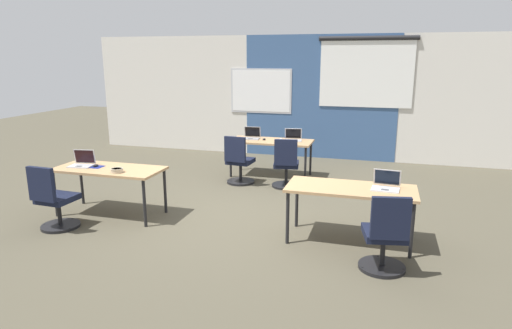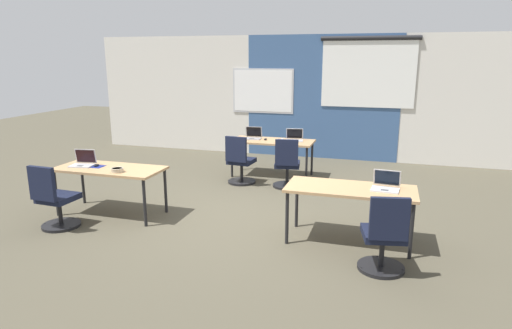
{
  "view_description": "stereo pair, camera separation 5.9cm",
  "coord_description": "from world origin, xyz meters",
  "px_view_note": "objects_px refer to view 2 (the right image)",
  "views": [
    {
      "loc": [
        2.08,
        -5.99,
        2.31
      ],
      "look_at": [
        0.42,
        -0.3,
        0.85
      ],
      "focal_mm": 30.78,
      "sensor_mm": 36.0,
      "label": 1
    },
    {
      "loc": [
        2.14,
        -5.97,
        2.31
      ],
      "look_at": [
        0.42,
        -0.3,
        0.85
      ],
      "focal_mm": 30.78,
      "sensor_mm": 36.0,
      "label": 2
    }
  ],
  "objects_px": {
    "mouse_far_left": "(265,139)",
    "chair_near_left_end": "(55,202)",
    "laptop_near_left_end": "(83,162)",
    "chair_far_left": "(240,164)",
    "laptop_near_right_end": "(386,185)",
    "desk_far_center": "(272,143)",
    "chair_far_right": "(287,168)",
    "mouse_far_right": "(282,139)",
    "laptop_far_left": "(253,136)",
    "desk_near_right": "(350,192)",
    "desk_near_left": "(110,172)",
    "mouse_near_left_end": "(96,165)",
    "laptop_far_right": "(294,138)",
    "chair_near_right_end": "(384,240)",
    "snack_bowl": "(117,170)"
  },
  "relations": [
    {
      "from": "mouse_far_right",
      "to": "chair_far_left",
      "type": "height_order",
      "value": "chair_far_left"
    },
    {
      "from": "desk_far_center",
      "to": "chair_far_left",
      "type": "distance_m",
      "value": 0.87
    },
    {
      "from": "chair_far_left",
      "to": "laptop_near_left_end",
      "type": "bearing_deg",
      "value": 54.57
    },
    {
      "from": "desk_near_right",
      "to": "mouse_far_left",
      "type": "bearing_deg",
      "value": 124.12
    },
    {
      "from": "desk_far_center",
      "to": "laptop_near_left_end",
      "type": "xyz_separation_m",
      "value": [
        -2.2,
        -2.8,
        0.11
      ]
    },
    {
      "from": "desk_near_right",
      "to": "chair_near_left_end",
      "type": "relative_size",
      "value": 1.74
    },
    {
      "from": "desk_near_left",
      "to": "desk_far_center",
      "type": "xyz_separation_m",
      "value": [
        1.75,
        2.8,
        0.0
      ]
    },
    {
      "from": "laptop_near_right_end",
      "to": "chair_near_right_end",
      "type": "xyz_separation_m",
      "value": [
        0.02,
        -0.79,
        -0.39
      ]
    },
    {
      "from": "desk_near_right",
      "to": "chair_far_right",
      "type": "relative_size",
      "value": 1.74
    },
    {
      "from": "mouse_near_left_end",
      "to": "chair_far_right",
      "type": "relative_size",
      "value": 0.12
    },
    {
      "from": "laptop_near_left_end",
      "to": "chair_far_left",
      "type": "height_order",
      "value": "laptop_near_left_end"
    },
    {
      "from": "desk_near_right",
      "to": "laptop_far_left",
      "type": "height_order",
      "value": "laptop_far_left"
    },
    {
      "from": "laptop_near_right_end",
      "to": "mouse_far_left",
      "type": "relative_size",
      "value": 3.52
    },
    {
      "from": "desk_far_center",
      "to": "mouse_near_left_end",
      "type": "relative_size",
      "value": 15.11
    },
    {
      "from": "mouse_far_right",
      "to": "laptop_far_left",
      "type": "bearing_deg",
      "value": -179.45
    },
    {
      "from": "chair_far_right",
      "to": "chair_far_left",
      "type": "height_order",
      "value": "same"
    },
    {
      "from": "mouse_near_left_end",
      "to": "mouse_far_right",
      "type": "height_order",
      "value": "same"
    },
    {
      "from": "desk_near_right",
      "to": "chair_near_left_end",
      "type": "bearing_deg",
      "value": -169.49
    },
    {
      "from": "mouse_near_left_end",
      "to": "chair_near_left_end",
      "type": "bearing_deg",
      "value": -103.15
    },
    {
      "from": "mouse_near_left_end",
      "to": "chair_far_right",
      "type": "bearing_deg",
      "value": 40.62
    },
    {
      "from": "mouse_far_left",
      "to": "chair_near_left_end",
      "type": "bearing_deg",
      "value": -119.7
    },
    {
      "from": "desk_near_right",
      "to": "mouse_far_left",
      "type": "height_order",
      "value": "mouse_far_left"
    },
    {
      "from": "chair_far_right",
      "to": "laptop_far_left",
      "type": "xyz_separation_m",
      "value": [
        -0.88,
        0.77,
        0.39
      ]
    },
    {
      "from": "desk_near_left",
      "to": "snack_bowl",
      "type": "bearing_deg",
      "value": -35.61
    },
    {
      "from": "mouse_near_left_end",
      "to": "desk_near_left",
      "type": "bearing_deg",
      "value": -0.41
    },
    {
      "from": "laptop_near_right_end",
      "to": "mouse_far_left",
      "type": "distance_m",
      "value": 3.58
    },
    {
      "from": "chair_near_left_end",
      "to": "laptop_far_left",
      "type": "distance_m",
      "value": 4.0
    },
    {
      "from": "desk_near_left",
      "to": "laptop_near_left_end",
      "type": "bearing_deg",
      "value": -179.84
    },
    {
      "from": "chair_far_left",
      "to": "snack_bowl",
      "type": "relative_size",
      "value": 5.18
    },
    {
      "from": "snack_bowl",
      "to": "desk_far_center",
      "type": "bearing_deg",
      "value": 63.59
    },
    {
      "from": "desk_far_center",
      "to": "chair_far_right",
      "type": "bearing_deg",
      "value": -56.94
    },
    {
      "from": "desk_far_center",
      "to": "laptop_far_right",
      "type": "bearing_deg",
      "value": 12.82
    },
    {
      "from": "mouse_near_left_end",
      "to": "chair_far_left",
      "type": "relative_size",
      "value": 0.12
    },
    {
      "from": "laptop_far_right",
      "to": "snack_bowl",
      "type": "distance_m",
      "value": 3.62
    },
    {
      "from": "mouse_far_right",
      "to": "mouse_far_left",
      "type": "xyz_separation_m",
      "value": [
        -0.32,
        -0.08,
        -0.0
      ]
    },
    {
      "from": "chair_far_right",
      "to": "desk_near_right",
      "type": "bearing_deg",
      "value": 112.46
    },
    {
      "from": "mouse_near_left_end",
      "to": "chair_far_right",
      "type": "height_order",
      "value": "chair_far_right"
    },
    {
      "from": "laptop_far_left",
      "to": "chair_near_left_end",
      "type": "bearing_deg",
      "value": -120.07
    },
    {
      "from": "laptop_near_left_end",
      "to": "chair_near_right_end",
      "type": "height_order",
      "value": "laptop_near_left_end"
    },
    {
      "from": "desk_near_left",
      "to": "mouse_far_left",
      "type": "bearing_deg",
      "value": 60.02
    },
    {
      "from": "desk_near_left",
      "to": "desk_far_center",
      "type": "distance_m",
      "value": 3.3
    },
    {
      "from": "mouse_near_left_end",
      "to": "laptop_far_right",
      "type": "height_order",
      "value": "laptop_far_right"
    },
    {
      "from": "mouse_near_left_end",
      "to": "laptop_near_right_end",
      "type": "height_order",
      "value": "laptop_near_right_end"
    },
    {
      "from": "desk_far_center",
      "to": "snack_bowl",
      "type": "xyz_separation_m",
      "value": [
        -1.49,
        -2.99,
        0.1
      ]
    },
    {
      "from": "mouse_far_right",
      "to": "chair_far_left",
      "type": "relative_size",
      "value": 0.12
    },
    {
      "from": "desk_far_center",
      "to": "chair_near_left_end",
      "type": "distance_m",
      "value": 4.13
    },
    {
      "from": "chair_far_left",
      "to": "desk_far_center",
      "type": "bearing_deg",
      "value": -116.91
    },
    {
      "from": "desk_near_right",
      "to": "laptop_near_right_end",
      "type": "height_order",
      "value": "laptop_near_right_end"
    },
    {
      "from": "desk_near_left",
      "to": "desk_near_right",
      "type": "relative_size",
      "value": 1.0
    },
    {
      "from": "desk_near_left",
      "to": "snack_bowl",
      "type": "relative_size",
      "value": 9.01
    }
  ]
}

